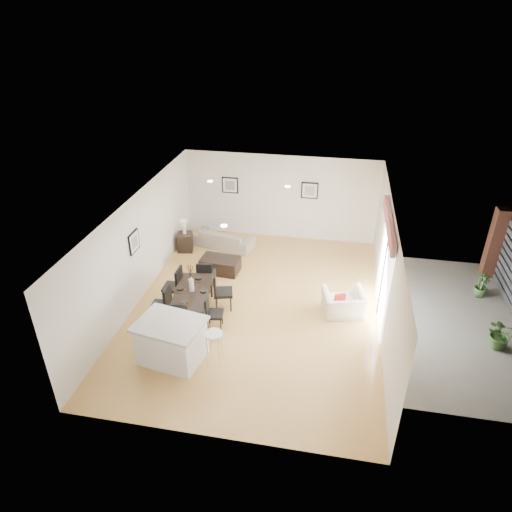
% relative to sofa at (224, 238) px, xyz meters
% --- Properties ---
extents(ground, '(8.00, 8.00, 0.00)m').
position_rel_sofa_xyz_m(ground, '(1.59, -2.97, -0.27)').
color(ground, '#DDA75A').
rests_on(ground, ground).
extents(wall_back, '(6.00, 0.04, 2.70)m').
position_rel_sofa_xyz_m(wall_back, '(1.59, 1.03, 1.08)').
color(wall_back, silver).
rests_on(wall_back, ground).
extents(wall_front, '(6.00, 0.04, 2.70)m').
position_rel_sofa_xyz_m(wall_front, '(1.59, -6.97, 1.08)').
color(wall_front, silver).
rests_on(wall_front, ground).
extents(wall_left, '(0.04, 8.00, 2.70)m').
position_rel_sofa_xyz_m(wall_left, '(-1.41, -2.97, 1.08)').
color(wall_left, silver).
rests_on(wall_left, ground).
extents(wall_right, '(0.04, 8.00, 2.70)m').
position_rel_sofa_xyz_m(wall_right, '(4.59, -2.97, 1.08)').
color(wall_right, silver).
rests_on(wall_right, ground).
extents(ceiling, '(6.00, 8.00, 0.02)m').
position_rel_sofa_xyz_m(ceiling, '(1.59, -2.97, 2.43)').
color(ceiling, white).
rests_on(ceiling, wall_back).
extents(sofa, '(1.97, 1.10, 0.54)m').
position_rel_sofa_xyz_m(sofa, '(0.00, 0.00, 0.00)').
color(sofa, '#A19583').
rests_on(sofa, ground).
extents(armchair, '(1.15, 1.06, 0.63)m').
position_rel_sofa_xyz_m(armchair, '(3.71, -2.89, 0.05)').
color(armchair, silver).
rests_on(armchair, ground).
extents(courtyard_plant_a, '(0.70, 0.62, 0.72)m').
position_rel_sofa_xyz_m(courtyard_plant_a, '(7.13, -3.48, 0.09)').
color(courtyard_plant_a, '#3B5F29').
rests_on(courtyard_plant_a, ground).
extents(courtyard_plant_b, '(0.43, 0.43, 0.62)m').
position_rel_sofa_xyz_m(courtyard_plant_b, '(7.19, -1.42, 0.04)').
color(courtyard_plant_b, '#3B5F29').
rests_on(courtyard_plant_b, ground).
extents(dining_table, '(1.06, 1.74, 0.68)m').
position_rel_sofa_xyz_m(dining_table, '(0.13, -3.57, 0.34)').
color(dining_table, black).
rests_on(dining_table, ground).
extents(dining_chair_wnear, '(0.46, 0.46, 0.99)m').
position_rel_sofa_xyz_m(dining_chair_wnear, '(-0.44, -3.98, 0.28)').
color(dining_chair_wnear, black).
rests_on(dining_chair_wnear, ground).
extents(dining_chair_wfar, '(0.45, 0.45, 0.99)m').
position_rel_sofa_xyz_m(dining_chair_wfar, '(-0.43, -3.16, 0.28)').
color(dining_chair_wfar, black).
rests_on(dining_chair_wfar, ground).
extents(dining_chair_enear, '(0.44, 0.44, 0.88)m').
position_rel_sofa_xyz_m(dining_chair_enear, '(0.72, -4.00, 0.22)').
color(dining_chair_enear, black).
rests_on(dining_chair_enear, ground).
extents(dining_chair_efar, '(0.55, 0.55, 1.01)m').
position_rel_sofa_xyz_m(dining_chair_efar, '(0.71, -3.19, 0.29)').
color(dining_chair_efar, black).
rests_on(dining_chair_efar, ground).
extents(dining_chair_head, '(0.45, 0.45, 0.92)m').
position_rel_sofa_xyz_m(dining_chair_head, '(0.13, -4.59, 0.24)').
color(dining_chair_head, black).
rests_on(dining_chair_head, ground).
extents(dining_chair_foot, '(0.47, 0.47, 0.90)m').
position_rel_sofa_xyz_m(dining_chair_foot, '(0.15, -2.56, 0.23)').
color(dining_chair_foot, black).
rests_on(dining_chair_foot, ground).
extents(vase, '(0.91, 1.40, 0.71)m').
position_rel_sofa_xyz_m(vase, '(0.13, -3.57, 0.70)').
color(vase, white).
rests_on(vase, dining_table).
extents(coffee_table, '(1.11, 0.73, 0.42)m').
position_rel_sofa_xyz_m(coffee_table, '(0.27, -1.49, -0.06)').
color(coffee_table, black).
rests_on(coffee_table, ground).
extents(side_table, '(0.51, 0.51, 0.58)m').
position_rel_sofa_xyz_m(side_table, '(-1.09, -0.48, 0.02)').
color(side_table, black).
rests_on(side_table, ground).
extents(table_lamp, '(0.22, 0.22, 0.43)m').
position_rel_sofa_xyz_m(table_lamp, '(-1.09, -0.48, 0.58)').
color(table_lamp, white).
rests_on(table_lamp, side_table).
extents(cushion, '(0.28, 0.19, 0.27)m').
position_rel_sofa_xyz_m(cushion, '(3.62, -2.98, 0.22)').
color(cushion, maroon).
rests_on(cushion, armchair).
extents(kitchen_island, '(1.52, 1.27, 0.95)m').
position_rel_sofa_xyz_m(kitchen_island, '(0.18, -5.17, 0.21)').
color(kitchen_island, white).
rests_on(kitchen_island, ground).
extents(bar_stool, '(0.37, 0.37, 0.82)m').
position_rel_sofa_xyz_m(bar_stool, '(1.11, -5.17, 0.43)').
color(bar_stool, white).
rests_on(bar_stool, ground).
extents(framed_print_back_left, '(0.52, 0.04, 0.52)m').
position_rel_sofa_xyz_m(framed_print_back_left, '(-0.01, 1.00, 1.38)').
color(framed_print_back_left, black).
rests_on(framed_print_back_left, wall_back).
extents(framed_print_back_right, '(0.52, 0.04, 0.52)m').
position_rel_sofa_xyz_m(framed_print_back_right, '(2.49, 1.00, 1.38)').
color(framed_print_back_right, black).
rests_on(framed_print_back_right, wall_back).
extents(framed_print_left_wall, '(0.04, 0.52, 0.52)m').
position_rel_sofa_xyz_m(framed_print_left_wall, '(-1.38, -3.17, 1.38)').
color(framed_print_left_wall, black).
rests_on(framed_print_left_wall, wall_left).
extents(sliding_door, '(0.12, 2.70, 2.57)m').
position_rel_sofa_xyz_m(sliding_door, '(4.55, -2.67, 1.39)').
color(sliding_door, white).
rests_on(sliding_door, wall_right).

